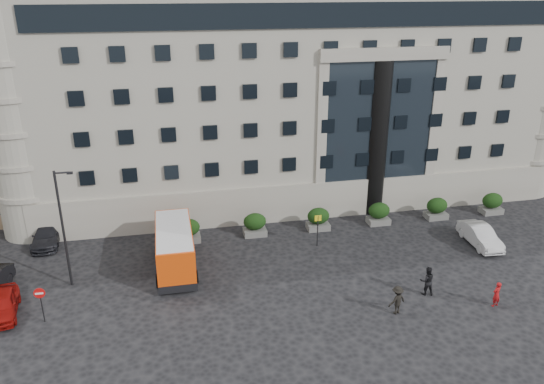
# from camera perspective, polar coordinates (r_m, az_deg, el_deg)

# --- Properties ---
(ground) EXTENTS (120.00, 120.00, 0.00)m
(ground) POSITION_cam_1_polar(r_m,az_deg,el_deg) (35.28, -1.52, -10.32)
(ground) COLOR black
(ground) RESTS_ON ground
(civic_building) EXTENTS (44.00, 24.00, 18.00)m
(civic_building) POSITION_cam_1_polar(r_m,az_deg,el_deg) (53.56, 0.45, 11.25)
(civic_building) COLOR #A29E8F
(civic_building) RESTS_ON ground
(entrance_column) EXTENTS (1.80, 1.80, 13.00)m
(entrance_column) POSITION_cam_1_polar(r_m,az_deg,el_deg) (45.03, 11.19, 5.55)
(entrance_column) COLOR black
(entrance_column) RESTS_ON ground
(hedge_a) EXTENTS (1.80, 1.26, 1.84)m
(hedge_a) POSITION_cam_1_polar(r_m,az_deg,el_deg) (41.30, -9.00, -4.09)
(hedge_a) COLOR #5B5C59
(hedge_a) RESTS_ON ground
(hedge_b) EXTENTS (1.80, 1.26, 1.84)m
(hedge_b) POSITION_cam_1_polar(r_m,az_deg,el_deg) (41.78, -1.86, -3.49)
(hedge_b) COLOR #5B5C59
(hedge_b) RESTS_ON ground
(hedge_c) EXTENTS (1.80, 1.26, 1.84)m
(hedge_c) POSITION_cam_1_polar(r_m,az_deg,el_deg) (42.89, 5.00, -2.87)
(hedge_c) COLOR #5B5C59
(hedge_c) RESTS_ON ground
(hedge_d) EXTENTS (1.80, 1.26, 1.84)m
(hedge_d) POSITION_cam_1_polar(r_m,az_deg,el_deg) (44.59, 11.42, -2.25)
(hedge_d) COLOR #5B5C59
(hedge_d) RESTS_ON ground
(hedge_e) EXTENTS (1.80, 1.26, 1.84)m
(hedge_e) POSITION_cam_1_polar(r_m,az_deg,el_deg) (46.80, 17.30, -1.66)
(hedge_e) COLOR #5B5C59
(hedge_e) RESTS_ON ground
(hedge_f) EXTENTS (1.80, 1.26, 1.84)m
(hedge_f) POSITION_cam_1_polar(r_m,az_deg,el_deg) (49.47, 22.59, -1.11)
(hedge_f) COLOR #5B5C59
(hedge_f) RESTS_ON ground
(street_lamp) EXTENTS (1.16, 0.18, 8.00)m
(street_lamp) POSITION_cam_1_polar(r_m,az_deg,el_deg) (36.10, -21.52, -3.31)
(street_lamp) COLOR #262628
(street_lamp) RESTS_ON ground
(bus_stop_sign) EXTENTS (0.50, 0.08, 2.52)m
(bus_stop_sign) POSITION_cam_1_polar(r_m,az_deg,el_deg) (39.89, 4.95, -3.57)
(bus_stop_sign) COLOR #262628
(bus_stop_sign) RESTS_ON ground
(no_entry_sign) EXTENTS (0.64, 0.16, 2.32)m
(no_entry_sign) POSITION_cam_1_polar(r_m,az_deg,el_deg) (34.03, -23.65, -10.42)
(no_entry_sign) COLOR #262628
(no_entry_sign) RESTS_ON ground
(minibus) EXTENTS (2.73, 7.18, 3.00)m
(minibus) POSITION_cam_1_polar(r_m,az_deg,el_deg) (37.39, -10.43, -5.83)
(minibus) COLOR #E8450A
(minibus) RESTS_ON ground
(red_truck) EXTENTS (3.57, 6.26, 3.19)m
(red_truck) POSITION_cam_1_polar(r_m,az_deg,el_deg) (51.30, -18.81, 1.05)
(red_truck) COLOR maroon
(red_truck) RESTS_ON ground
(parked_car_a) EXTENTS (2.15, 4.31, 1.41)m
(parked_car_a) POSITION_cam_1_polar(r_m,az_deg,el_deg) (36.23, -27.01, -10.74)
(parked_car_a) COLOR #960E0A
(parked_car_a) RESTS_ON ground
(parked_car_c) EXTENTS (2.03, 4.75, 1.36)m
(parked_car_c) POSITION_cam_1_polar(r_m,az_deg,el_deg) (44.08, -23.06, -4.30)
(parked_car_c) COLOR black
(parked_car_c) RESTS_ON ground
(parked_car_d) EXTENTS (2.72, 5.49, 1.50)m
(parked_car_d) POSITION_cam_1_polar(r_m,az_deg,el_deg) (47.74, -23.70, -2.34)
(parked_car_d) COLOR black
(parked_car_d) RESTS_ON ground
(white_taxi) EXTENTS (1.78, 4.62, 1.50)m
(white_taxi) POSITION_cam_1_polar(r_m,az_deg,el_deg) (43.35, 21.48, -4.39)
(white_taxi) COLOR silver
(white_taxi) RESTS_ON ground
(pedestrian_a) EXTENTS (0.70, 0.56, 1.67)m
(pedestrian_a) POSITION_cam_1_polar(r_m,az_deg,el_deg) (35.89, 23.00, -10.09)
(pedestrian_a) COLOR #A41012
(pedestrian_a) RESTS_ON ground
(pedestrian_b) EXTENTS (1.05, 0.88, 1.95)m
(pedestrian_b) POSITION_cam_1_polar(r_m,az_deg,el_deg) (35.60, 16.33, -9.14)
(pedestrian_b) COLOR black
(pedestrian_b) RESTS_ON ground
(pedestrian_c) EXTENTS (1.33, 1.01, 1.83)m
(pedestrian_c) POSITION_cam_1_polar(r_m,az_deg,el_deg) (33.31, 13.31, -11.24)
(pedestrian_c) COLOR black
(pedestrian_c) RESTS_ON ground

